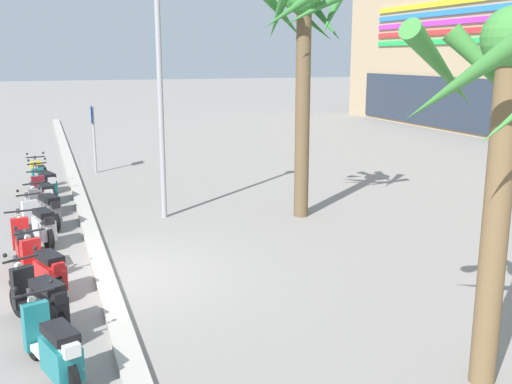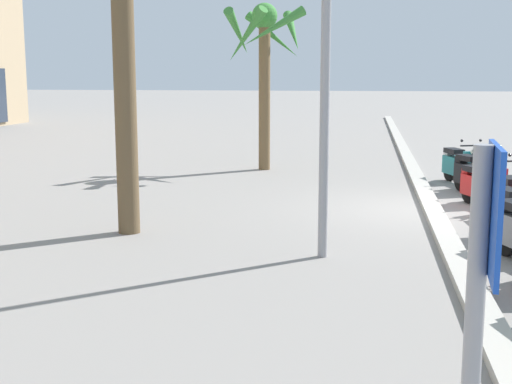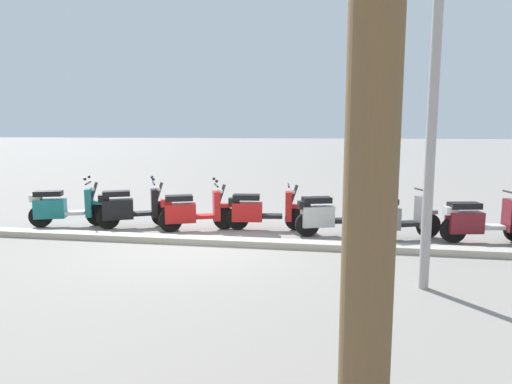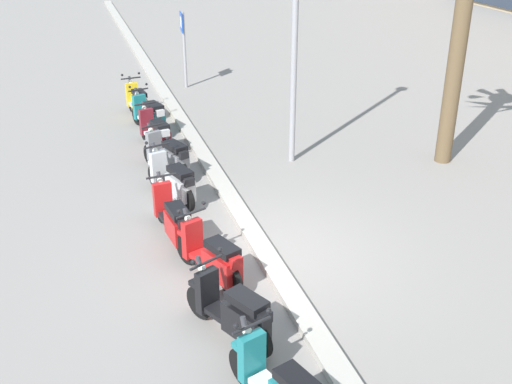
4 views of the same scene
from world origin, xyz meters
name	(u,v)px [view 1 (image 1 of 4)]	position (x,y,z in m)	size (l,w,h in m)	color
ground_plane	(106,277)	(0.00, 0.00, 0.00)	(200.00, 200.00, 0.00)	gray
curb_strip	(104,274)	(0.00, -0.03, 0.06)	(60.00, 0.36, 0.12)	#ADA89E
scooter_yellow_last_in_row	(39,178)	(-8.13, -1.12, 0.46)	(1.72, 0.59, 1.17)	black
scooter_teal_mid_centre	(45,185)	(-6.85, -0.97, 0.47)	(1.76, 0.79, 1.17)	black
scooter_maroon_tail_end	(44,196)	(-5.55, -1.02, 0.45)	(1.82, 0.69, 1.04)	black
scooter_grey_far_back	(45,210)	(-3.91, -1.00, 0.46)	(1.71, 0.86, 1.04)	black
scooter_silver_lead_nearest	(40,224)	(-2.61, -1.13, 0.46)	(1.79, 0.82, 1.17)	black
scooter_red_mid_rear	(24,247)	(-1.03, -1.43, 0.44)	(1.85, 0.59, 1.04)	black
scooter_red_gap_after_mid	(44,270)	(0.47, -1.08, 0.45)	(1.65, 0.85, 1.17)	black
scooter_black_mid_front	(40,302)	(2.00, -1.15, 0.47)	(1.61, 0.91, 1.17)	black
scooter_teal_second_in_line	(53,349)	(3.60, -1.00, 0.46)	(1.73, 0.82, 1.17)	black
crossing_sign	(93,131)	(-10.86, 0.78, 1.50)	(0.60, 0.14, 2.40)	#939399
palm_tree_far_corner	(504,112)	(5.44, 4.16, 3.46)	(2.38, 2.36, 4.66)	brown
palm_tree_near_sign	(304,45)	(-2.85, 5.31, 4.38)	(2.22, 2.30, 5.87)	brown
street_lamp	(159,56)	(-3.95, 1.92, 4.10)	(0.36, 0.36, 6.74)	#939399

